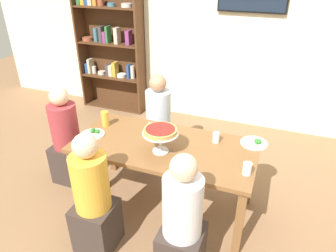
% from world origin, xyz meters
% --- Properties ---
extents(ground_plane, '(12.00, 12.00, 0.00)m').
position_xyz_m(ground_plane, '(0.00, 0.00, 0.00)').
color(ground_plane, '#846042').
extents(rear_partition, '(8.00, 0.12, 2.80)m').
position_xyz_m(rear_partition, '(0.00, 2.20, 1.40)').
color(rear_partition, beige).
rests_on(rear_partition, ground_plane).
extents(dining_table, '(1.74, 0.84, 0.74)m').
position_xyz_m(dining_table, '(0.00, 0.00, 0.65)').
color(dining_table, brown).
rests_on(dining_table, ground_plane).
extents(bookshelf, '(1.10, 0.30, 2.21)m').
position_xyz_m(bookshelf, '(-1.73, 2.02, 1.14)').
color(bookshelf, '#4C2D19').
rests_on(bookshelf, ground_plane).
extents(diner_near_right, '(0.34, 0.34, 1.15)m').
position_xyz_m(diner_near_right, '(0.41, -0.69, 0.49)').
color(diner_near_right, '#382D28').
rests_on(diner_near_right, ground_plane).
extents(diner_head_west, '(0.34, 0.34, 1.15)m').
position_xyz_m(diner_head_west, '(-1.18, 0.02, 0.49)').
color(diner_head_west, '#382D28').
rests_on(diner_head_west, ground_plane).
extents(diner_near_left, '(0.34, 0.34, 1.15)m').
position_xyz_m(diner_near_left, '(-0.37, -0.69, 0.49)').
color(diner_near_left, '#382D28').
rests_on(diner_near_left, ground_plane).
extents(diner_far_left, '(0.34, 0.34, 1.15)m').
position_xyz_m(diner_far_left, '(-0.37, 0.74, 0.49)').
color(diner_far_left, '#382D28').
rests_on(diner_far_left, ground_plane).
extents(deep_dish_pizza_stand, '(0.33, 0.33, 0.24)m').
position_xyz_m(deep_dish_pizza_stand, '(0.01, -0.12, 0.94)').
color(deep_dish_pizza_stand, silver).
rests_on(deep_dish_pizza_stand, dining_table).
extents(salad_plate_near_diner, '(0.26, 0.26, 0.06)m').
position_xyz_m(salad_plate_near_diner, '(0.80, 0.32, 0.75)').
color(salad_plate_near_diner, white).
rests_on(salad_plate_near_diner, dining_table).
extents(salad_plate_far_diner, '(0.24, 0.24, 0.06)m').
position_xyz_m(salad_plate_far_diner, '(-0.74, -0.08, 0.75)').
color(salad_plate_far_diner, white).
rests_on(salad_plate_far_diner, dining_table).
extents(beer_glass_amber_tall, '(0.08, 0.08, 0.16)m').
position_xyz_m(beer_glass_amber_tall, '(-0.72, 0.13, 0.82)').
color(beer_glass_amber_tall, gold).
rests_on(beer_glass_amber_tall, dining_table).
extents(water_glass_clear_near, '(0.07, 0.07, 0.10)m').
position_xyz_m(water_glass_clear_near, '(0.45, 0.22, 0.79)').
color(water_glass_clear_near, white).
rests_on(water_glass_clear_near, dining_table).
extents(water_glass_clear_far, '(0.07, 0.07, 0.10)m').
position_xyz_m(water_glass_clear_far, '(0.80, -0.18, 0.79)').
color(water_glass_clear_far, white).
rests_on(water_glass_clear_far, dining_table).
extents(cutlery_fork_near, '(0.18, 0.05, 0.00)m').
position_xyz_m(cutlery_fork_near, '(-0.23, 0.33, 0.74)').
color(cutlery_fork_near, silver).
rests_on(cutlery_fork_near, dining_table).
extents(cutlery_knife_near, '(0.18, 0.07, 0.00)m').
position_xyz_m(cutlery_knife_near, '(0.34, -0.32, 0.74)').
color(cutlery_knife_near, silver).
rests_on(cutlery_knife_near, dining_table).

